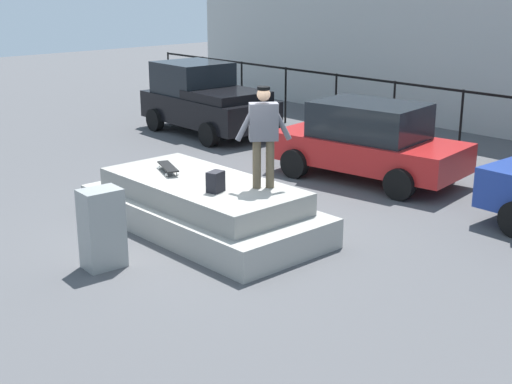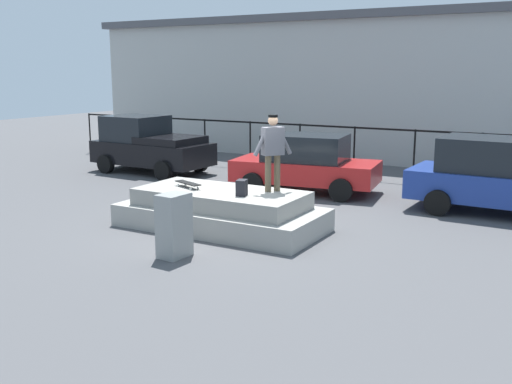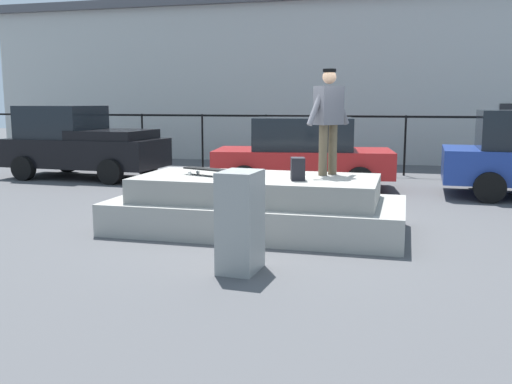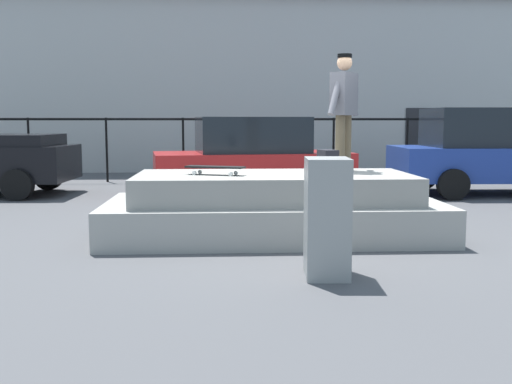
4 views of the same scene
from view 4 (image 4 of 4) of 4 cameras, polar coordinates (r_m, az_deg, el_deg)
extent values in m
plane|color=#4C4C4F|center=(8.51, 3.30, -4.13)|extent=(60.00, 60.00, 0.00)
cube|color=#9E9B93|center=(8.42, 1.66, -2.52)|extent=(4.61, 2.16, 0.50)
cube|color=gray|center=(8.36, 1.67, 0.44)|extent=(3.78, 1.77, 0.38)
cylinder|color=brown|center=(8.83, 7.95, 4.58)|extent=(0.14, 0.14, 0.81)
cylinder|color=brown|center=(9.03, 8.54, 4.61)|extent=(0.14, 0.14, 0.81)
cube|color=#595960|center=(8.93, 8.33, 9.15)|extent=(0.47, 0.52, 0.61)
cylinder|color=#595960|center=(8.67, 7.53, 9.09)|extent=(0.29, 0.35, 0.59)
cylinder|color=#595960|center=(9.18, 9.08, 8.93)|extent=(0.29, 0.35, 0.59)
sphere|color=tan|center=(8.96, 8.38, 11.99)|extent=(0.22, 0.22, 0.22)
cylinder|color=black|center=(8.97, 8.39, 12.63)|extent=(0.29, 0.29, 0.05)
cube|color=black|center=(8.17, -3.89, 2.37)|extent=(0.83, 0.48, 0.02)
cylinder|color=silver|center=(7.99, -2.40, 1.71)|extent=(0.06, 0.05, 0.06)
cylinder|color=silver|center=(8.18, -1.90, 1.83)|extent=(0.06, 0.05, 0.06)
cylinder|color=silver|center=(8.19, -5.87, 1.80)|extent=(0.06, 0.05, 0.06)
cylinder|color=silver|center=(8.37, -5.31, 1.92)|extent=(0.06, 0.05, 0.06)
cube|color=black|center=(8.15, 6.80, 2.78)|extent=(0.27, 0.32, 0.34)
cube|color=black|center=(14.06, -22.17, 4.58)|extent=(1.96, 1.85, 0.24)
cylinder|color=black|center=(14.84, -19.02, 1.42)|extent=(0.65, 0.25, 0.64)
cylinder|color=black|center=(13.06, -21.64, 0.63)|extent=(0.65, 0.25, 0.64)
cube|color=#B21E1E|center=(12.97, -0.39, 2.43)|extent=(4.36, 2.39, 0.61)
cube|color=black|center=(12.93, -0.39, 5.44)|extent=(2.49, 1.90, 0.75)
cylinder|color=black|center=(13.73, -6.40, 1.35)|extent=(0.66, 0.31, 0.64)
cylinder|color=black|center=(11.90, -5.64, 0.52)|extent=(0.66, 0.31, 0.64)
cylinder|color=black|center=(14.18, 4.02, 1.54)|extent=(0.66, 0.31, 0.64)
cylinder|color=black|center=(12.41, 6.27, 0.77)|extent=(0.66, 0.31, 0.64)
cube|color=navy|center=(14.30, 22.45, 2.54)|extent=(4.83, 2.12, 0.72)
cube|color=black|center=(14.28, 22.59, 5.65)|extent=(3.39, 1.84, 0.83)
cylinder|color=black|center=(14.76, 15.54, 1.52)|extent=(0.65, 0.24, 0.64)
cylinder|color=black|center=(12.86, 18.14, 0.68)|extent=(0.65, 0.24, 0.64)
cube|color=gray|center=(6.25, 6.72, -2.42)|extent=(0.48, 0.63, 1.23)
cylinder|color=black|center=(16.81, -20.65, 3.72)|extent=(0.06, 0.06, 1.68)
cylinder|color=black|center=(16.32, -13.93, 3.88)|extent=(0.06, 0.06, 1.68)
cylinder|color=black|center=(16.06, -6.89, 3.99)|extent=(0.06, 0.06, 1.68)
cylinder|color=black|center=(16.05, 0.27, 4.03)|extent=(0.06, 0.06, 1.68)
cylinder|color=black|center=(16.29, 7.33, 4.02)|extent=(0.06, 0.06, 1.68)
cylinder|color=black|center=(16.77, 14.08, 3.95)|extent=(0.06, 0.06, 1.68)
cylinder|color=black|center=(17.46, 20.38, 3.83)|extent=(0.06, 0.06, 1.68)
cube|color=black|center=(16.03, 0.27, 6.90)|extent=(24.00, 0.04, 0.06)
cube|color=#B2B2AD|center=(23.18, -0.77, 9.43)|extent=(26.50, 8.62, 5.36)
cube|color=#4C4C51|center=(23.48, -0.78, 16.34)|extent=(27.03, 9.05, 0.30)
cube|color=#262628|center=(19.84, 15.31, 4.78)|extent=(1.00, 0.06, 2.00)
camera|label=1|loc=(10.40, 82.79, 15.48)|focal=49.71mm
camera|label=2|loc=(8.44, 106.71, 11.15)|focal=41.64mm
camera|label=3|loc=(3.01, 94.70, 7.74)|focal=39.80mm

